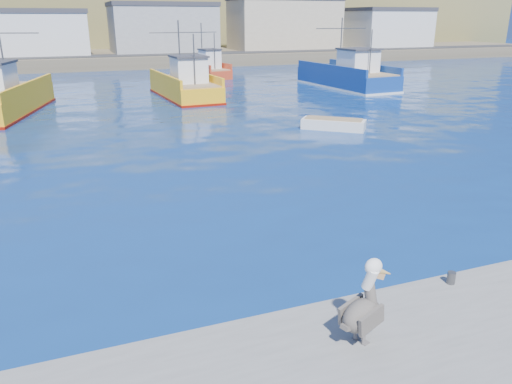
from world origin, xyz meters
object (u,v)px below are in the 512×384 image
(skiff_mid, at_px, (333,125))
(trawler_yellow_b, at_px, (185,86))
(boat_orange, at_px, (207,69))
(trawler_yellow_a, at_px, (2,99))
(pelican, at_px, (364,308))
(trawler_blue, at_px, (348,76))

(skiff_mid, bearing_deg, trawler_yellow_b, 109.22)
(trawler_yellow_b, xyz_separation_m, boat_orange, (5.95, 14.39, -0.01))
(boat_orange, relative_size, skiff_mid, 2.07)
(trawler_yellow_a, xyz_separation_m, skiff_mid, (19.56, -13.04, -0.81))
(boat_orange, xyz_separation_m, pelican, (-10.89, -50.00, 0.25))
(boat_orange, bearing_deg, skiff_mid, -90.76)
(trawler_yellow_a, xyz_separation_m, boat_orange, (19.96, 17.26, -0.08))
(trawler_yellow_a, bearing_deg, trawler_yellow_b, 11.58)
(trawler_yellow_a, distance_m, boat_orange, 26.39)
(trawler_yellow_b, xyz_separation_m, skiff_mid, (5.55, -15.91, -0.74))
(trawler_yellow_b, distance_m, pelican, 35.96)
(trawler_blue, bearing_deg, boat_orange, 128.25)
(pelican, bearing_deg, boat_orange, 77.71)
(trawler_blue, bearing_deg, pelican, -120.52)
(trawler_yellow_b, height_order, boat_orange, trawler_yellow_b)
(trawler_yellow_a, height_order, boat_orange, trawler_yellow_a)
(boat_orange, height_order, pelican, boat_orange)
(trawler_yellow_a, xyz_separation_m, trawler_blue, (30.60, 3.77, 0.01))
(trawler_yellow_a, bearing_deg, trawler_blue, 7.02)
(trawler_yellow_b, height_order, trawler_blue, trawler_blue)
(trawler_yellow_b, xyz_separation_m, pelican, (-4.94, -35.62, 0.24))
(trawler_blue, bearing_deg, trawler_yellow_a, -172.98)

